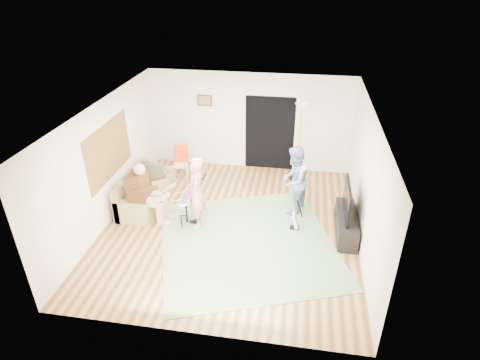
{
  "coord_description": "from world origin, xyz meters",
  "views": [
    {
      "loc": [
        1.38,
        -7.25,
        5.22
      ],
      "look_at": [
        0.16,
        0.3,
        1.02
      ],
      "focal_mm": 30.0,
      "sensor_mm": 36.0,
      "label": 1
    }
  ],
  "objects_px": {
    "guitar_spare": "(295,221)",
    "tv_cabinet": "(346,224)",
    "guitarist": "(294,180)",
    "television": "(347,200)",
    "torchiere_lamp": "(300,129)",
    "dining_chair": "(182,167)",
    "singer": "(196,193)",
    "sofa": "(143,193)",
    "drum_kit": "(186,211)"
  },
  "relations": [
    {
      "from": "guitarist",
      "to": "torchiere_lamp",
      "type": "xyz_separation_m",
      "value": [
        0.05,
        1.6,
        0.64
      ]
    },
    {
      "from": "drum_kit",
      "to": "dining_chair",
      "type": "relative_size",
      "value": 0.77
    },
    {
      "from": "sofa",
      "to": "dining_chair",
      "type": "distance_m",
      "value": 1.51
    },
    {
      "from": "drum_kit",
      "to": "television",
      "type": "bearing_deg",
      "value": 2.25
    },
    {
      "from": "drum_kit",
      "to": "dining_chair",
      "type": "bearing_deg",
      "value": 109.25
    },
    {
      "from": "singer",
      "to": "torchiere_lamp",
      "type": "bearing_deg",
      "value": 127.01
    },
    {
      "from": "singer",
      "to": "dining_chair",
      "type": "xyz_separation_m",
      "value": [
        -0.97,
        2.07,
        -0.49
      ]
    },
    {
      "from": "guitarist",
      "to": "television",
      "type": "relative_size",
      "value": 1.46
    },
    {
      "from": "drum_kit",
      "to": "guitar_spare",
      "type": "xyz_separation_m",
      "value": [
        2.42,
        0.15,
        -0.1
      ]
    },
    {
      "from": "sofa",
      "to": "television",
      "type": "distance_m",
      "value": 4.8
    },
    {
      "from": "singer",
      "to": "sofa",
      "type": "bearing_deg",
      "value": -126.31
    },
    {
      "from": "guitar_spare",
      "to": "singer",
      "type": "bearing_deg",
      "value": -175.38
    },
    {
      "from": "guitarist",
      "to": "dining_chair",
      "type": "height_order",
      "value": "guitarist"
    },
    {
      "from": "drum_kit",
      "to": "guitarist",
      "type": "xyz_separation_m",
      "value": [
        2.32,
        0.86,
        0.51
      ]
    },
    {
      "from": "singer",
      "to": "guitarist",
      "type": "height_order",
      "value": "guitarist"
    },
    {
      "from": "guitar_spare",
      "to": "tv_cabinet",
      "type": "relative_size",
      "value": 0.53
    },
    {
      "from": "torchiere_lamp",
      "to": "dining_chair",
      "type": "height_order",
      "value": "torchiere_lamp"
    },
    {
      "from": "singer",
      "to": "dining_chair",
      "type": "bearing_deg",
      "value": -167.66
    },
    {
      "from": "torchiere_lamp",
      "to": "television",
      "type": "bearing_deg",
      "value": -65.09
    },
    {
      "from": "drum_kit",
      "to": "singer",
      "type": "relative_size",
      "value": 0.43
    },
    {
      "from": "guitar_spare",
      "to": "torchiere_lamp",
      "type": "distance_m",
      "value": 2.63
    },
    {
      "from": "singer",
      "to": "tv_cabinet",
      "type": "xyz_separation_m",
      "value": [
        3.25,
        0.16,
        -0.57
      ]
    },
    {
      "from": "torchiere_lamp",
      "to": "dining_chair",
      "type": "relative_size",
      "value": 2.33
    },
    {
      "from": "sofa",
      "to": "guitar_spare",
      "type": "distance_m",
      "value": 3.74
    },
    {
      "from": "guitar_spare",
      "to": "torchiere_lamp",
      "type": "relative_size",
      "value": 0.35
    },
    {
      "from": "guitar_spare",
      "to": "sofa",
      "type": "bearing_deg",
      "value": 172.34
    },
    {
      "from": "guitar_spare",
      "to": "television",
      "type": "relative_size",
      "value": 0.66
    },
    {
      "from": "guitar_spare",
      "to": "tv_cabinet",
      "type": "xyz_separation_m",
      "value": [
        1.08,
        -0.02,
        0.04
      ]
    },
    {
      "from": "drum_kit",
      "to": "television",
      "type": "distance_m",
      "value": 3.5
    },
    {
      "from": "tv_cabinet",
      "to": "singer",
      "type": "bearing_deg",
      "value": -177.2
    },
    {
      "from": "guitar_spare",
      "to": "drum_kit",
      "type": "bearing_deg",
      "value": -176.41
    },
    {
      "from": "guitar_spare",
      "to": "dining_chair",
      "type": "bearing_deg",
      "value": 148.82
    },
    {
      "from": "sofa",
      "to": "tv_cabinet",
      "type": "distance_m",
      "value": 4.81
    },
    {
      "from": "singer",
      "to": "guitar_spare",
      "type": "xyz_separation_m",
      "value": [
        2.17,
        0.18,
        -0.61
      ]
    },
    {
      "from": "drum_kit",
      "to": "torchiere_lamp",
      "type": "xyz_separation_m",
      "value": [
        2.37,
        2.47,
        1.15
      ]
    },
    {
      "from": "drum_kit",
      "to": "television",
      "type": "relative_size",
      "value": 0.63
    },
    {
      "from": "sofa",
      "to": "torchiere_lamp",
      "type": "bearing_deg",
      "value": 26.46
    },
    {
      "from": "drum_kit",
      "to": "guitar_spare",
      "type": "distance_m",
      "value": 2.43
    },
    {
      "from": "television",
      "to": "drum_kit",
      "type": "bearing_deg",
      "value": -177.75
    },
    {
      "from": "tv_cabinet",
      "to": "television",
      "type": "bearing_deg",
      "value": 180.0
    },
    {
      "from": "sofa",
      "to": "guitar_spare",
      "type": "height_order",
      "value": "sofa"
    },
    {
      "from": "sofa",
      "to": "tv_cabinet",
      "type": "height_order",
      "value": "sofa"
    },
    {
      "from": "singer",
      "to": "torchiere_lamp",
      "type": "height_order",
      "value": "torchiere_lamp"
    },
    {
      "from": "guitarist",
      "to": "television",
      "type": "height_order",
      "value": "guitarist"
    },
    {
      "from": "drum_kit",
      "to": "tv_cabinet",
      "type": "xyz_separation_m",
      "value": [
        3.5,
        0.14,
        -0.06
      ]
    },
    {
      "from": "dining_chair",
      "to": "tv_cabinet",
      "type": "distance_m",
      "value": 4.63
    },
    {
      "from": "tv_cabinet",
      "to": "dining_chair",
      "type": "bearing_deg",
      "value": 155.59
    },
    {
      "from": "guitar_spare",
      "to": "dining_chair",
      "type": "distance_m",
      "value": 3.67
    },
    {
      "from": "guitar_spare",
      "to": "television",
      "type": "height_order",
      "value": "television"
    },
    {
      "from": "guitarist",
      "to": "torchiere_lamp",
      "type": "bearing_deg",
      "value": -163.76
    }
  ]
}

